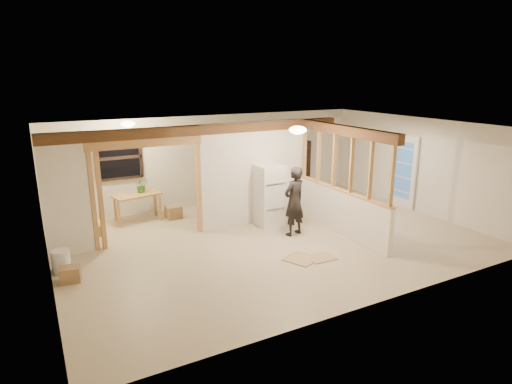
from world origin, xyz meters
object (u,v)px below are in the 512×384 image
shop_vac (69,235)px  bookshelf (297,167)px  woman (294,201)px  work_table (138,207)px  refrigerator (269,195)px

shop_vac → bookshelf: bookshelf is taller
woman → shop_vac: bearing=-34.7°
woman → work_table: 3.98m
woman → bookshelf: (2.11, 3.06, 0.01)m
work_table → bookshelf: bookshelf is taller
refrigerator → woman: bearing=-80.2°
work_table → shop_vac: 1.98m
refrigerator → shop_vac: (-4.48, 0.82, -0.49)m
woman → shop_vac: (-4.63, 1.68, -0.54)m
work_table → shop_vac: size_ratio=2.16×
woman → bookshelf: 3.72m
bookshelf → shop_vac: bearing=-168.4°
work_table → refrigerator: bearing=-45.2°
bookshelf → work_table: bearing=-175.5°
woman → work_table: bearing=-57.2°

